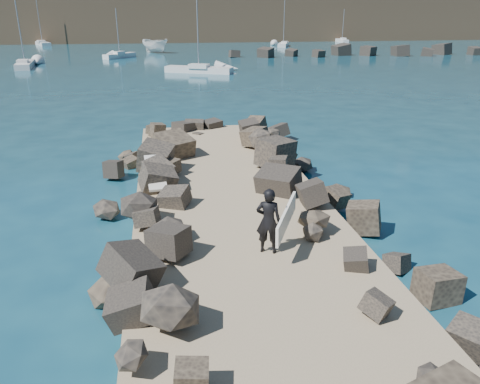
{
  "coord_description": "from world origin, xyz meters",
  "views": [
    {
      "loc": [
        -2.02,
        -12.99,
        6.21
      ],
      "look_at": [
        0.0,
        -1.0,
        1.5
      ],
      "focal_mm": 35.0,
      "sensor_mm": 36.0,
      "label": 1
    }
  ],
  "objects_px": {
    "surfboard_resting": "(155,175)",
    "surfer_with_board": "(271,220)",
    "boat_imported": "(155,46)",
    "sailboat_f": "(342,41)"
  },
  "relations": [
    {
      "from": "surfboard_resting",
      "to": "surfer_with_board",
      "type": "relative_size",
      "value": 1.22
    },
    {
      "from": "boat_imported",
      "to": "surfer_with_board",
      "type": "distance_m",
      "value": 69.02
    },
    {
      "from": "boat_imported",
      "to": "sailboat_f",
      "type": "relative_size",
      "value": 0.85
    },
    {
      "from": "sailboat_f",
      "to": "surfer_with_board",
      "type": "bearing_deg",
      "value": -112.14
    },
    {
      "from": "surfboard_resting",
      "to": "sailboat_f",
      "type": "height_order",
      "value": "sailboat_f"
    },
    {
      "from": "boat_imported",
      "to": "sailboat_f",
      "type": "distance_m",
      "value": 44.73
    },
    {
      "from": "surfer_with_board",
      "to": "surfboard_resting",
      "type": "bearing_deg",
      "value": 118.99
    },
    {
      "from": "surfer_with_board",
      "to": "sailboat_f",
      "type": "height_order",
      "value": "sailboat_f"
    },
    {
      "from": "surfboard_resting",
      "to": "surfer_with_board",
      "type": "height_order",
      "value": "surfer_with_board"
    },
    {
      "from": "surfboard_resting",
      "to": "boat_imported",
      "type": "bearing_deg",
      "value": 85.33
    }
  ]
}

